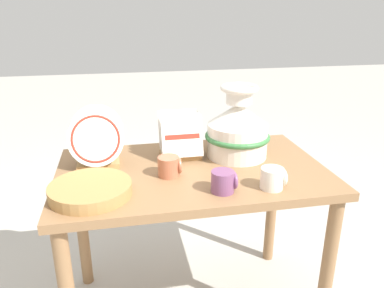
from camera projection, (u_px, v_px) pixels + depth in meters
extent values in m
cube|color=olive|center=(192.00, 172.00, 1.59)|extent=(1.12, 0.68, 0.03)
cylinder|color=olive|center=(327.00, 273.00, 1.54)|extent=(0.06, 0.06, 0.71)
cylinder|color=olive|center=(82.00, 224.00, 1.89)|extent=(0.06, 0.06, 0.71)
cylinder|color=olive|center=(272.00, 204.00, 2.08)|extent=(0.06, 0.06, 0.71)
cylinder|color=white|center=(237.00, 140.00, 1.69)|extent=(0.27, 0.27, 0.15)
cone|color=white|center=(238.00, 114.00, 1.65)|extent=(0.27, 0.27, 0.09)
cylinder|color=white|center=(239.00, 96.00, 1.62)|extent=(0.11, 0.11, 0.07)
torus|color=white|center=(239.00, 88.00, 1.61)|extent=(0.17, 0.17, 0.02)
torus|color=#38753D|center=(237.00, 136.00, 1.68)|extent=(0.29, 0.29, 0.02)
cube|color=tan|center=(99.00, 162.00, 1.62)|extent=(0.18, 0.13, 0.02)
cylinder|color=tan|center=(84.00, 149.00, 1.64)|extent=(0.01, 0.01, 0.07)
cylinder|color=tan|center=(113.00, 147.00, 1.66)|extent=(0.01, 0.01, 0.07)
cylinder|color=white|center=(96.00, 139.00, 1.52)|extent=(0.23, 0.07, 0.22)
torus|color=#B23323|center=(96.00, 139.00, 1.52)|extent=(0.20, 0.07, 0.19)
cylinder|color=white|center=(96.00, 137.00, 1.55)|extent=(0.23, 0.07, 0.22)
cylinder|color=white|center=(96.00, 135.00, 1.57)|extent=(0.23, 0.07, 0.22)
cylinder|color=white|center=(97.00, 133.00, 1.60)|extent=(0.23, 0.07, 0.22)
cylinder|color=white|center=(97.00, 131.00, 1.63)|extent=(0.23, 0.07, 0.22)
cube|color=tan|center=(180.00, 154.00, 1.71)|extent=(0.18, 0.13, 0.02)
cylinder|color=tan|center=(165.00, 141.00, 1.73)|extent=(0.01, 0.01, 0.07)
cylinder|color=tan|center=(191.00, 140.00, 1.75)|extent=(0.01, 0.01, 0.07)
cube|color=white|center=(182.00, 137.00, 1.62)|extent=(0.18, 0.06, 0.17)
cube|color=white|center=(181.00, 134.00, 1.65)|extent=(0.18, 0.06, 0.17)
cube|color=white|center=(179.00, 131.00, 1.69)|extent=(0.18, 0.06, 0.17)
cube|color=white|center=(178.00, 129.00, 1.72)|extent=(0.18, 0.06, 0.17)
cube|color=#B23323|center=(182.00, 137.00, 1.62)|extent=(0.15, 0.01, 0.02)
cylinder|color=#AD7F47|center=(91.00, 194.00, 1.35)|extent=(0.30, 0.30, 0.01)
cylinder|color=#AD7F47|center=(91.00, 192.00, 1.35)|extent=(0.30, 0.30, 0.01)
cylinder|color=#AD7F47|center=(90.00, 190.00, 1.35)|extent=(0.30, 0.30, 0.01)
cylinder|color=#AD7F47|center=(90.00, 187.00, 1.35)|extent=(0.30, 0.30, 0.01)
cylinder|color=#AD7F47|center=(90.00, 185.00, 1.34)|extent=(0.30, 0.30, 0.01)
cylinder|color=#7A4770|center=(223.00, 182.00, 1.37)|extent=(0.09, 0.09, 0.08)
torus|color=#7A4770|center=(234.00, 180.00, 1.38)|extent=(0.02, 0.07, 0.07)
cylinder|color=#B76647|center=(168.00, 166.00, 1.50)|extent=(0.09, 0.09, 0.08)
torus|color=#B76647|center=(179.00, 165.00, 1.51)|extent=(0.02, 0.07, 0.07)
cylinder|color=silver|center=(272.00, 178.00, 1.40)|extent=(0.09, 0.09, 0.08)
torus|color=silver|center=(283.00, 177.00, 1.40)|extent=(0.02, 0.07, 0.07)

